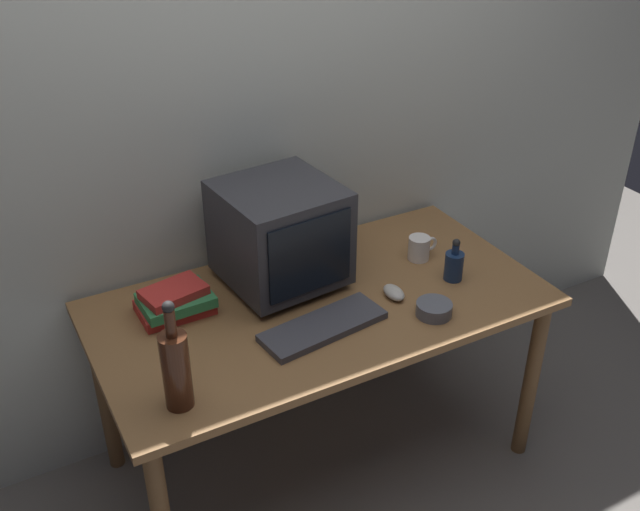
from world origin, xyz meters
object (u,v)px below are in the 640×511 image
bottle_tall (176,368)px  bottle_short (454,265)px  crt_monitor (280,234)px  metal_canister (337,230)px  computer_mouse (394,292)px  book_stack (175,301)px  keyboard (323,326)px  mug (420,248)px  cd_spindle (434,309)px

bottle_tall → bottle_short: bearing=8.6°
crt_monitor → metal_canister: (0.29, 0.12, -0.12)m
computer_mouse → book_stack: (-0.69, 0.26, 0.03)m
keyboard → book_stack: size_ratio=1.75×
bottle_short → metal_canister: 0.47m
bottle_tall → crt_monitor: bearing=39.7°
mug → cd_spindle: bearing=-117.5°
computer_mouse → metal_canister: bearing=93.1°
keyboard → bottle_short: (0.55, 0.05, 0.05)m
cd_spindle → mug: bearing=62.5°
keyboard → mug: 0.57m
bottle_short → mug: bearing=97.9°
book_stack → crt_monitor: bearing=1.0°
bottle_tall → book_stack: (0.14, 0.43, -0.08)m
computer_mouse → bottle_short: 0.25m
bottle_short → book_stack: bearing=164.1°
computer_mouse → bottle_tall: 0.85m
crt_monitor → book_stack: size_ratio=1.74×
crt_monitor → cd_spindle: (0.36, -0.42, -0.17)m
computer_mouse → bottle_tall: (-0.83, -0.17, 0.11)m
computer_mouse → bottle_short: (0.25, -0.00, 0.04)m
bottle_short → metal_canister: (-0.25, 0.39, 0.02)m
book_stack → keyboard: bearing=-39.0°
crt_monitor → keyboard: size_ratio=1.00×
crt_monitor → computer_mouse: bearing=-42.4°
keyboard → cd_spindle: size_ratio=3.50×
computer_mouse → metal_canister: (-0.00, 0.39, 0.06)m
computer_mouse → cd_spindle: size_ratio=0.83×
bottle_tall → cd_spindle: size_ratio=2.91×
bottle_tall → mug: (1.05, 0.34, -0.09)m
mug → cd_spindle: size_ratio=1.00×
cd_spindle → computer_mouse: bearing=111.0°
metal_canister → mug: bearing=-43.5°
book_stack → metal_canister: metal_canister is taller
keyboard → bottle_short: size_ratio=2.59×
computer_mouse → bottle_tall: bearing=-166.3°
crt_monitor → bottle_tall: (-0.53, -0.44, -0.06)m
crt_monitor → keyboard: (-0.01, -0.32, -0.18)m
keyboard → book_stack: bearing=133.7°
keyboard → cd_spindle: 0.38m
computer_mouse → mug: (0.23, 0.17, 0.03)m
computer_mouse → metal_canister: 0.39m
computer_mouse → bottle_tall: bottle_tall is taller
keyboard → mug: size_ratio=3.50×
book_stack → metal_canister: (0.69, 0.13, 0.03)m
mug → metal_canister: metal_canister is taller
crt_monitor → cd_spindle: crt_monitor is taller
bottle_short → keyboard: bearing=-175.3°
bottle_tall → bottle_short: size_ratio=2.15×
bottle_tall → metal_canister: 0.99m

